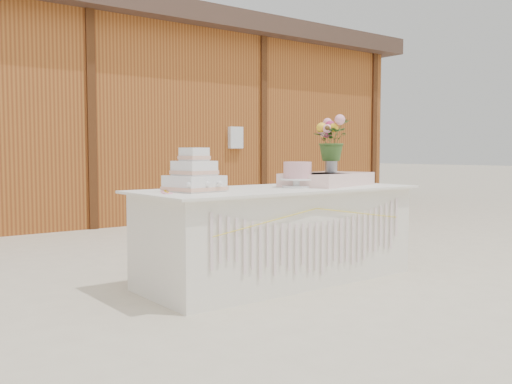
% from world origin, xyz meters
% --- Properties ---
extents(ground, '(80.00, 80.00, 0.00)m').
position_xyz_m(ground, '(0.00, 0.00, 0.00)').
color(ground, beige).
rests_on(ground, ground).
extents(barn, '(12.60, 4.60, 3.30)m').
position_xyz_m(barn, '(-0.01, 5.99, 1.68)').
color(barn, '#96551F').
rests_on(barn, ground).
extents(cake_table, '(2.40, 1.00, 0.77)m').
position_xyz_m(cake_table, '(0.00, -0.00, 0.39)').
color(cake_table, white).
rests_on(cake_table, ground).
extents(wedding_cake, '(0.41, 0.41, 0.33)m').
position_xyz_m(wedding_cake, '(-0.77, 0.06, 0.88)').
color(wedding_cake, white).
rests_on(wedding_cake, cake_table).
extents(pink_cake_stand, '(0.30, 0.30, 0.21)m').
position_xyz_m(pink_cake_stand, '(0.17, -0.05, 0.89)').
color(pink_cake_stand, white).
rests_on(pink_cake_stand, cake_table).
extents(satin_runner, '(0.98, 0.73, 0.11)m').
position_xyz_m(satin_runner, '(0.58, 0.02, 0.83)').
color(satin_runner, '#FFD5CD').
rests_on(satin_runner, cake_table).
extents(flower_vase, '(0.11, 0.11, 0.15)m').
position_xyz_m(flower_vase, '(0.70, 0.09, 0.96)').
color(flower_vase, '#A6A6AA').
rests_on(flower_vase, satin_runner).
extents(bouquet, '(0.41, 0.39, 0.38)m').
position_xyz_m(bouquet, '(0.70, 0.09, 1.22)').
color(bouquet, '#375B24').
rests_on(bouquet, flower_vase).
extents(loose_flowers, '(0.27, 0.36, 0.02)m').
position_xyz_m(loose_flowers, '(-1.04, 0.09, 0.78)').
color(loose_flowers, '#FF9BBA').
rests_on(loose_flowers, cake_table).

